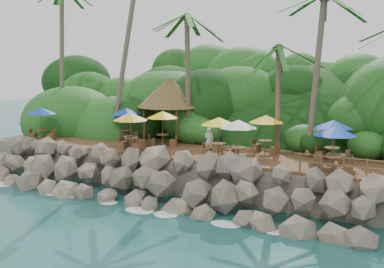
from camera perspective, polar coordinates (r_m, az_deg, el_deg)
The scene contains 12 objects.
ground at distance 25.51m, azimuth -6.62°, elevation -9.37°, with size 140.00×140.00×0.00m, color #19514F.
land_base at distance 39.00m, azimuth 7.12°, elevation -1.47°, with size 32.00×25.20×2.10m, color gray.
jungle_hill at distance 46.13m, azimuth 10.57°, elevation -1.30°, with size 44.80×28.00×15.40m, color #143811.
seawall at distance 26.77m, azimuth -4.17°, elevation -5.90°, with size 29.00×4.00×2.30m, color gray, non-canonical shape.
terrace at distance 29.88m, azimuth 0.00°, elevation -2.28°, with size 26.00×5.00×0.20m, color brown.
jungle_foliage at distance 38.29m, azimuth 6.54°, elevation -3.25°, with size 44.00×16.00×12.00m, color #143811, non-canonical shape.
foam_line at distance 25.73m, azimuth -6.23°, elevation -9.13°, with size 25.20×0.80×0.06m.
palms at distance 31.72m, azimuth 2.82°, elevation 15.99°, with size 31.99×6.60×14.25m.
palapa at distance 34.37m, azimuth -2.75°, elevation 5.19°, with size 4.96×4.96×4.60m.
dining_clusters at distance 29.19m, azimuth -0.32°, elevation 1.63°, with size 23.31×5.42×2.40m.
railing at distance 23.99m, azimuth 22.13°, elevation -3.93°, with size 8.30×0.10×1.00m.
waiter at distance 29.21m, azimuth 2.13°, elevation -0.75°, with size 0.58×0.38×1.59m, color white.
Camera 1 is at (14.19, -19.68, 7.88)m, focal length 43.10 mm.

